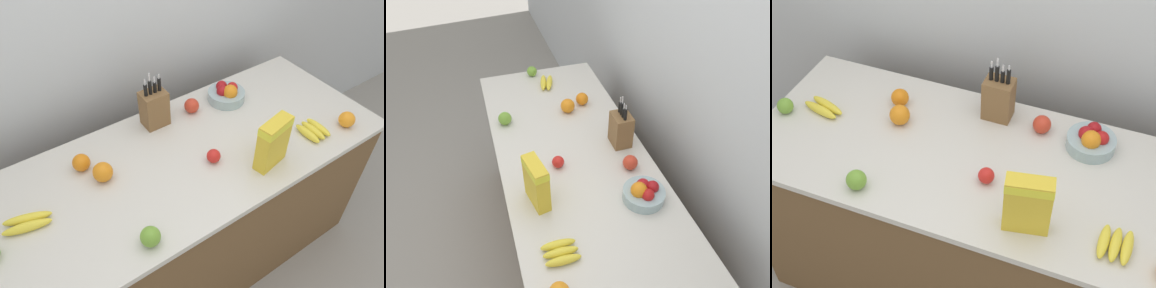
{
  "view_description": "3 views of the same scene",
  "coord_description": "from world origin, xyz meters",
  "views": [
    {
      "loc": [
        -0.7,
        -1.03,
        2.16
      ],
      "look_at": [
        0.0,
        -0.01,
        0.98
      ],
      "focal_mm": 35.0,
      "sensor_mm": 36.0,
      "label": 1
    },
    {
      "loc": [
        1.46,
        -0.42,
        2.28
      ],
      "look_at": [
        0.04,
        0.02,
        1.02
      ],
      "focal_mm": 35.0,
      "sensor_mm": 36.0,
      "label": 2
    },
    {
      "loc": [
        0.49,
        -1.42,
        2.47
      ],
      "look_at": [
        -0.07,
        0.0,
        0.97
      ],
      "focal_mm": 50.0,
      "sensor_mm": 36.0,
      "label": 3
    }
  ],
  "objects": [
    {
      "name": "apple_leftmost",
      "position": [
        0.18,
        0.26,
        0.95
      ],
      "size": [
        0.08,
        0.08,
        0.08
      ],
      "primitive_type": "sphere",
      "color": "red",
      "rests_on": "counter"
    },
    {
      "name": "cereal_box",
      "position": [
        0.27,
        -0.25,
        1.04
      ],
      "size": [
        0.18,
        0.1,
        0.24
      ],
      "rotation": [
        0.0,
        0.0,
        0.2
      ],
      "color": "gold",
      "rests_on": "counter"
    },
    {
      "name": "banana_bunch_right",
      "position": [
        -0.75,
        0.03,
        0.93
      ],
      "size": [
        0.2,
        0.13,
        0.04
      ],
      "rotation": [
        0.0,
        0.0,
        5.96
      ],
      "color": "yellow",
      "rests_on": "counter"
    },
    {
      "name": "wall_back",
      "position": [
        0.0,
        0.62,
        1.3
      ],
      "size": [
        9.0,
        0.06,
        2.6
      ],
      "color": "silver",
      "rests_on": "ground_plane"
    },
    {
      "name": "counter",
      "position": [
        0.0,
        0.0,
        0.45
      ],
      "size": [
        1.95,
        0.8,
        0.91
      ],
      "color": "brown",
      "rests_on": "ground_plane"
    },
    {
      "name": "fruit_bowl",
      "position": [
        0.4,
        0.23,
        0.95
      ],
      "size": [
        0.2,
        0.2,
        0.11
      ],
      "color": "#99B2B7",
      "rests_on": "counter"
    },
    {
      "name": "banana_bunch_left",
      "position": [
        0.58,
        -0.23,
        0.93
      ],
      "size": [
        0.12,
        0.16,
        0.04
      ],
      "rotation": [
        0.0,
        0.0,
        1.6
      ],
      "color": "yellow",
      "rests_on": "counter"
    },
    {
      "name": "orange_by_cereal",
      "position": [
        0.76,
        -0.28,
        0.95
      ],
      "size": [
        0.08,
        0.08,
        0.08
      ],
      "primitive_type": "sphere",
      "color": "orange",
      "rests_on": "counter"
    },
    {
      "name": "orange_front_right",
      "position": [
        -0.4,
        0.09,
        0.95
      ],
      "size": [
        0.09,
        0.09,
        0.09
      ],
      "primitive_type": "sphere",
      "color": "orange",
      "rests_on": "counter"
    },
    {
      "name": "apple_middle",
      "position": [
        -0.39,
        -0.31,
        0.95
      ],
      "size": [
        0.08,
        0.08,
        0.08
      ],
      "primitive_type": "sphere",
      "color": "#6B9E33",
      "rests_on": "counter"
    },
    {
      "name": "apple_rightmost",
      "position": [
        0.06,
        -0.1,
        0.94
      ],
      "size": [
        0.06,
        0.06,
        0.06
      ],
      "primitive_type": "sphere",
      "color": "red",
      "rests_on": "counter"
    },
    {
      "name": "knife_block",
      "position": [
        -0.02,
        0.28,
        1.01
      ],
      "size": [
        0.13,
        0.1,
        0.3
      ],
      "color": "brown",
      "rests_on": "counter"
    },
    {
      "name": "ground_plane",
      "position": [
        0.0,
        0.0,
        0.0
      ],
      "size": [
        14.0,
        14.0,
        0.0
      ],
      "primitive_type": "plane",
      "color": "gray"
    },
    {
      "name": "orange_mid_right",
      "position": [
        -0.46,
        0.2,
        0.95
      ],
      "size": [
        0.08,
        0.08,
        0.08
      ],
      "primitive_type": "sphere",
      "color": "orange",
      "rests_on": "counter"
    }
  ]
}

